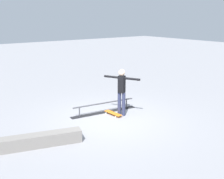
{
  "coord_description": "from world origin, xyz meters",
  "views": [
    {
      "loc": [
        5.43,
        7.24,
        3.52
      ],
      "look_at": [
        -0.19,
        -0.26,
        1.0
      ],
      "focal_mm": 43.95,
      "sensor_mm": 36.0,
      "label": 1
    }
  ],
  "objects_px": {
    "skate_ledge": "(39,140)",
    "skater_main": "(122,89)",
    "grind_rail": "(104,108)",
    "skateboard_main": "(113,113)"
  },
  "relations": [
    {
      "from": "skater_main",
      "to": "skateboard_main",
      "type": "relative_size",
      "value": 2.11
    },
    {
      "from": "grind_rail",
      "to": "skate_ledge",
      "type": "distance_m",
      "value": 3.28
    },
    {
      "from": "skateboard_main",
      "to": "skate_ledge",
      "type": "bearing_deg",
      "value": 100.06
    },
    {
      "from": "skater_main",
      "to": "skateboard_main",
      "type": "xyz_separation_m",
      "value": [
        0.24,
        -0.18,
        -0.92
      ]
    },
    {
      "from": "grind_rail",
      "to": "skater_main",
      "type": "distance_m",
      "value": 1.09
    },
    {
      "from": "skate_ledge",
      "to": "skater_main",
      "type": "relative_size",
      "value": 1.37
    },
    {
      "from": "skateboard_main",
      "to": "grind_rail",
      "type": "bearing_deg",
      "value": 7.93
    },
    {
      "from": "skate_ledge",
      "to": "skateboard_main",
      "type": "relative_size",
      "value": 2.89
    },
    {
      "from": "skate_ledge",
      "to": "skateboard_main",
      "type": "bearing_deg",
      "value": -166.45
    },
    {
      "from": "skater_main",
      "to": "grind_rail",
      "type": "bearing_deg",
      "value": -179.37
    }
  ]
}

